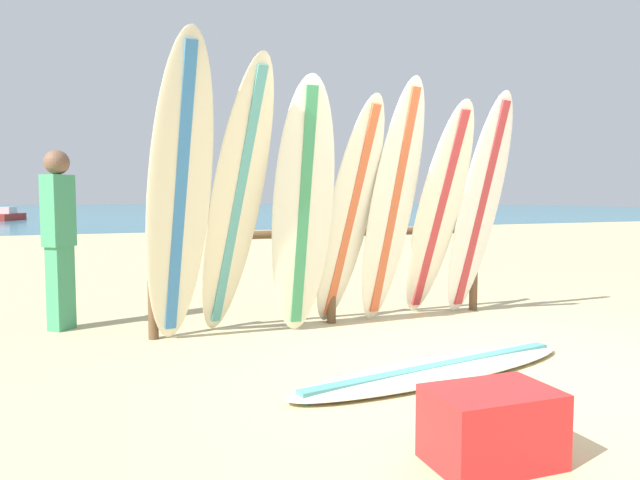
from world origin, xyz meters
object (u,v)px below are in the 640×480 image
at_px(surfboard_leaning_center_left, 303,210).
at_px(cooler_box, 492,426).
at_px(surfboard_lying_on_sand, 438,370).
at_px(surfboard_leaning_far_left, 179,196).
at_px(small_boat_offshore, 7,215).
at_px(surfboard_leaning_right, 438,214).
at_px(surfboard_leaning_far_right, 479,207).
at_px(surfboard_leaning_left, 236,203).
at_px(surfboard_leaning_center_right, 392,205).
at_px(beachgoer_standing, 59,232).
at_px(surfboard_leaning_center, 349,215).
at_px(surfboard_rack, 332,253).

bearing_deg(surfboard_leaning_center_left, cooler_box, -91.46).
height_order(surfboard_lying_on_sand, cooler_box, cooler_box).
xyz_separation_m(surfboard_leaning_far_left, small_boat_offshore, (-4.27, 30.88, -1.03)).
height_order(surfboard_leaning_right, surfboard_leaning_far_right, surfboard_leaning_far_right).
bearing_deg(surfboard_leaning_far_left, surfboard_leaning_left, 11.84).
xyz_separation_m(surfboard_leaning_left, surfboard_leaning_center_right, (1.56, 0.01, -0.02)).
xyz_separation_m(surfboard_lying_on_sand, beachgoer_standing, (-2.52, 2.59, 0.91)).
height_order(surfboard_leaning_left, small_boat_offshore, surfboard_leaning_left).
xyz_separation_m(surfboard_leaning_center_left, surfboard_leaning_right, (1.52, 0.13, -0.06)).
distance_m(surfboard_lying_on_sand, cooler_box, 1.40).
height_order(surfboard_leaning_center_left, cooler_box, surfboard_leaning_center_left).
distance_m(surfboard_leaning_far_left, surfboard_leaning_left, 0.52).
relative_size(surfboard_leaning_center_left, surfboard_lying_on_sand, 0.91).
height_order(surfboard_leaning_far_left, surfboard_leaning_center_left, surfboard_leaning_far_left).
relative_size(surfboard_leaning_center_left, surfboard_leaning_far_right, 0.99).
height_order(surfboard_leaning_center, surfboard_leaning_center_right, surfboard_leaning_center_right).
relative_size(surfboard_leaning_left, surfboard_leaning_center_right, 1.02).
bearing_deg(small_boat_offshore, surfboard_leaning_center_right, -78.36).
distance_m(surfboard_leaning_center_right, cooler_box, 3.16).
height_order(surfboard_leaning_far_left, small_boat_offshore, surfboard_leaning_far_left).
distance_m(surfboard_leaning_far_left, cooler_box, 3.08).
height_order(surfboard_leaning_center, beachgoer_standing, surfboard_leaning_center).
relative_size(surfboard_leaning_far_left, surfboard_leaning_center_right, 1.07).
relative_size(surfboard_leaning_center_left, small_boat_offshore, 0.74).
height_order(surfboard_rack, surfboard_leaning_center, surfboard_leaning_center).
xyz_separation_m(surfboard_leaning_center_left, small_boat_offshore, (-5.35, 30.87, -0.90)).
height_order(surfboard_leaning_left, beachgoer_standing, surfboard_leaning_left).
distance_m(surfboard_leaning_center, cooler_box, 3.04).
distance_m(surfboard_leaning_center_left, surfboard_leaning_right, 1.52).
height_order(surfboard_leaning_center_left, surfboard_leaning_right, surfboard_leaning_center_left).
relative_size(beachgoer_standing, cooler_box, 2.85).
distance_m(surfboard_leaning_center_left, surfboard_leaning_center, 0.55).
height_order(surfboard_leaning_right, beachgoer_standing, surfboard_leaning_right).
distance_m(surfboard_leaning_center_left, cooler_box, 2.86).
bearing_deg(beachgoer_standing, surfboard_leaning_center_right, -19.37).
height_order(surfboard_rack, surfboard_leaning_far_left, surfboard_leaning_far_left).
relative_size(surfboard_leaning_center, surfboard_leaning_center_right, 0.92).
relative_size(surfboard_lying_on_sand, cooler_box, 4.22).
xyz_separation_m(surfboard_leaning_center_left, cooler_box, (-0.07, -2.69, -0.97)).
bearing_deg(surfboard_leaning_center_left, beachgoer_standing, 149.97).
bearing_deg(surfboard_leaning_far_left, surfboard_leaning_right, 2.94).
bearing_deg(beachgoer_standing, surfboard_lying_on_sand, -45.76).
relative_size(surfboard_leaning_far_right, cooler_box, 3.88).
bearing_deg(surfboard_leaning_left, surfboard_leaning_far_left, -168.16).
relative_size(surfboard_leaning_center_right, surfboard_lying_on_sand, 0.94).
distance_m(surfboard_rack, small_boat_offshore, 30.98).
bearing_deg(surfboard_lying_on_sand, surfboard_leaning_far_left, 138.13).
bearing_deg(surfboard_leaning_center, surfboard_rack, 98.71).
relative_size(surfboard_rack, surfboard_leaning_far_left, 1.40).
distance_m(surfboard_rack, surfboard_leaning_left, 1.23).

